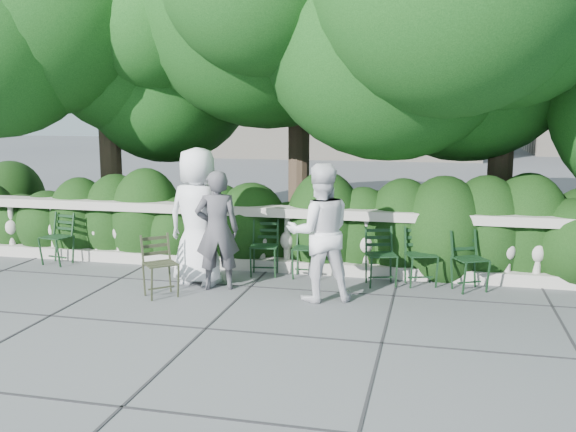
% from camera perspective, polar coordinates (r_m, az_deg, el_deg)
% --- Properties ---
extents(ground, '(90.00, 90.00, 0.00)m').
position_cam_1_polar(ground, '(8.25, -1.61, -8.00)').
color(ground, '#484A4F').
rests_on(ground, ground).
extents(balustrade, '(12.00, 0.44, 1.00)m').
position_cam_1_polar(balustrade, '(9.82, 1.07, -2.20)').
color(balustrade, '#9E998E').
rests_on(balustrade, ground).
extents(shrub_hedge, '(15.00, 2.60, 1.70)m').
position_cam_1_polar(shrub_hedge, '(11.07, 2.38, -3.43)').
color(shrub_hedge, black).
rests_on(shrub_hedge, ground).
extents(tree_canopy, '(15.04, 6.52, 6.78)m').
position_cam_1_polar(tree_canopy, '(10.97, 6.41, 17.22)').
color(tree_canopy, '#3F3023').
rests_on(tree_canopy, ground).
extents(chair_a, '(0.52, 0.55, 0.84)m').
position_cam_1_polar(chair_a, '(10.93, -20.28, -4.20)').
color(chair_a, black).
rests_on(chair_a, ground).
extents(chair_b, '(0.50, 0.54, 0.84)m').
position_cam_1_polar(chair_b, '(9.58, -2.23, -5.50)').
color(chair_b, black).
rests_on(chair_b, ground).
extents(chair_c, '(0.44, 0.48, 0.84)m').
position_cam_1_polar(chair_c, '(9.45, 1.52, -5.71)').
color(chair_c, black).
rests_on(chair_c, ground).
extents(chair_d, '(0.62, 0.63, 0.84)m').
position_cam_1_polar(chair_d, '(9.14, 16.24, -6.63)').
color(chair_d, black).
rests_on(chair_d, ground).
extents(chair_e, '(0.57, 0.59, 0.84)m').
position_cam_1_polar(chair_e, '(9.13, 8.43, -6.36)').
color(chair_e, black).
rests_on(chair_e, ground).
extents(chair_f, '(0.56, 0.59, 0.84)m').
position_cam_1_polar(chair_f, '(9.23, 11.91, -6.29)').
color(chair_f, black).
rests_on(chair_f, ground).
extents(chair_weathered, '(0.65, 0.65, 0.84)m').
position_cam_1_polar(chair_weathered, '(8.68, -10.88, -7.26)').
color(chair_weathered, black).
rests_on(chair_weathered, ground).
extents(person_businessman, '(1.03, 0.74, 1.95)m').
position_cam_1_polar(person_businessman, '(9.14, -7.99, -0.05)').
color(person_businessman, white).
rests_on(person_businessman, ground).
extents(person_woman_grey, '(0.70, 0.58, 1.66)m').
position_cam_1_polar(person_woman_grey, '(8.88, -6.31, -1.25)').
color(person_woman_grey, '#424146').
rests_on(person_woman_grey, ground).
extents(person_casual_man, '(1.06, 0.95, 1.80)m').
position_cam_1_polar(person_casual_man, '(8.31, 2.84, -1.47)').
color(person_casual_man, white).
rests_on(person_casual_man, ground).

